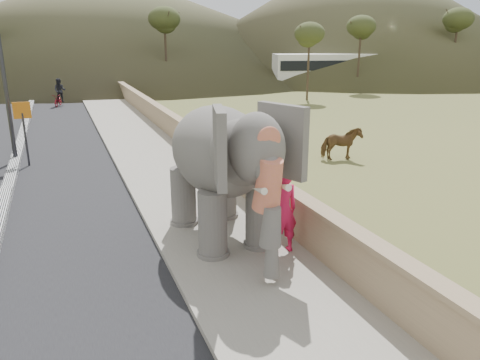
% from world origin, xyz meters
% --- Properties ---
extents(ground, '(160.00, 160.00, 0.00)m').
position_xyz_m(ground, '(0.00, 0.00, 0.00)').
color(ground, olive).
rests_on(ground, ground).
extents(road, '(7.00, 120.00, 0.03)m').
position_xyz_m(road, '(-5.00, 10.00, 0.01)').
color(road, black).
rests_on(road, ground).
extents(median, '(0.35, 120.00, 0.22)m').
position_xyz_m(median, '(-5.00, 10.00, 0.11)').
color(median, black).
rests_on(median, ground).
extents(walkway, '(3.00, 120.00, 0.15)m').
position_xyz_m(walkway, '(0.00, 10.00, 0.07)').
color(walkway, '#9E9687').
rests_on(walkway, ground).
extents(parapet, '(0.30, 120.00, 1.10)m').
position_xyz_m(parapet, '(1.65, 10.00, 0.55)').
color(parapet, tan).
rests_on(parapet, ground).
extents(lamppost, '(1.76, 0.36, 8.00)m').
position_xyz_m(lamppost, '(-4.69, 14.05, 4.87)').
color(lamppost, '#2D2E32').
rests_on(lamppost, ground).
extents(signboard, '(0.60, 0.08, 2.40)m').
position_xyz_m(signboard, '(-4.50, 13.17, 1.64)').
color(signboard, '#2D2D33').
rests_on(signboard, ground).
extents(cow, '(1.62, 0.93, 1.29)m').
position_xyz_m(cow, '(6.89, 9.77, 0.65)').
color(cow, brown).
rests_on(cow, ground).
extents(distant_car, '(4.24, 1.72, 1.44)m').
position_xyz_m(distant_car, '(20.33, 34.71, 0.72)').
color(distant_car, '#B7B7BF').
rests_on(distant_car, ground).
extents(bus_white, '(11.28, 4.74, 3.10)m').
position_xyz_m(bus_white, '(21.55, 34.29, 1.55)').
color(bus_white, white).
rests_on(bus_white, ground).
extents(bus_orange, '(11.10, 2.97, 3.10)m').
position_xyz_m(bus_orange, '(33.40, 33.67, 1.55)').
color(bus_orange, orange).
rests_on(bus_orange, ground).
extents(hill_right, '(56.00, 56.00, 16.00)m').
position_xyz_m(hill_right, '(36.00, 52.00, 8.00)').
color(hill_right, brown).
rests_on(hill_right, ground).
extents(hill_far, '(80.00, 80.00, 14.00)m').
position_xyz_m(hill_far, '(5.00, 70.00, 7.00)').
color(hill_far, brown).
rests_on(hill_far, ground).
extents(elephant_and_man, '(2.52, 4.53, 3.20)m').
position_xyz_m(elephant_and_man, '(0.02, 4.31, 1.74)').
color(elephant_and_man, slate).
rests_on(elephant_and_man, ground).
extents(motorcyclist, '(1.12, 1.66, 1.91)m').
position_xyz_m(motorcyclist, '(-3.10, 29.64, 0.77)').
color(motorcyclist, maroon).
rests_on(motorcyclist, ground).
extents(trees, '(48.03, 43.82, 8.08)m').
position_xyz_m(trees, '(2.94, 28.14, 3.68)').
color(trees, '#473828').
rests_on(trees, ground).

